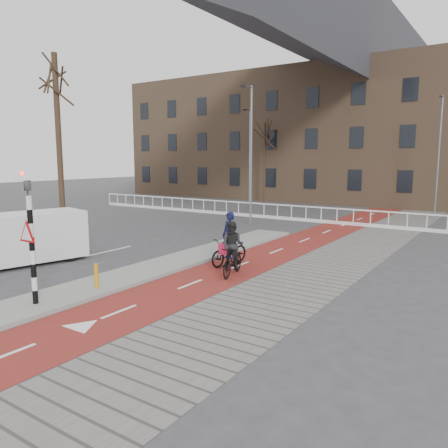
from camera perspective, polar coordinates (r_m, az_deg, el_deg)
The scene contains 16 objects.
ground at distance 13.58m, azimuth -14.78°, elevation -8.64°, with size 120.00×120.00×0.00m, color #38383A.
bike_lane at distance 20.69m, azimuth 9.37°, elevation -2.54°, with size 2.50×60.00×0.01m, color maroon.
sidewalk at distance 19.73m, azimuth 16.81°, elevation -3.33°, with size 3.00×60.00×0.01m, color slate.
curb_island at distance 16.81m, azimuth -6.14°, elevation -4.87°, with size 1.80×16.00×0.12m, color gray.
traffic_signal at distance 12.42m, azimuth -23.96°, elevation -1.26°, with size 0.80×0.80×3.68m.
bollard at distance 13.58m, azimuth -16.34°, elevation -6.55°, with size 0.12×0.12×0.74m, color #CB8B0B.
cyclist_near at distance 16.24m, azimuth 0.72°, elevation -3.05°, with size 0.91×1.99×1.99m.
cyclist_far at distance 14.76m, azimuth 1.12°, elevation -3.85°, with size 0.90×1.78×1.86m.
van at distance 18.01m, azimuth -24.95°, elevation -1.63°, with size 2.80×4.77×1.92m.
railing at distance 29.73m, azimuth 3.54°, elevation 1.52°, with size 28.00×0.10×0.99m.
townhouse_row at distance 42.68m, azimuth 16.53°, elevation 13.43°, with size 46.00×10.00×15.90m.
tree_left at distance 25.53m, azimuth -20.75°, elevation 9.76°, with size 0.30×0.30×9.44m, color black.
tree_mid at distance 39.14m, azimuth 5.31°, elevation 7.91°, with size 0.22×0.22×7.03m, color black.
streetlight_near at distance 25.83m, azimuth 3.56°, elevation 8.74°, with size 0.12×0.12×8.06m, color slate.
streetlight_left at distance 37.64m, azimuth 3.38°, elevation 8.68°, with size 0.12×0.12×8.04m, color slate.
streetlight_right at distance 33.48m, azimuth 26.24°, elevation 7.88°, with size 0.12×0.12×8.11m, color slate.
Camera 1 is at (9.80, -8.53, 3.96)m, focal length 35.00 mm.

